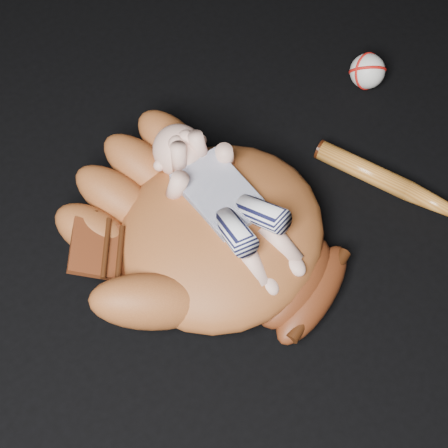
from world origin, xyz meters
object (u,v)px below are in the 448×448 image
object	(u,v)px
baseball	(368,71)
baseball_glove	(221,229)
baseball_bat	(419,196)
newborn_baby	(230,204)

from	to	relation	value
baseball	baseball_glove	bearing A→B (deg)	-166.19
baseball_glove	baseball_bat	size ratio (longest dim) A/B	1.28
newborn_baby	baseball_bat	distance (m)	0.37
newborn_baby	baseball_bat	size ratio (longest dim) A/B	0.84
baseball_glove	newborn_baby	bearing A→B (deg)	-3.77
baseball_glove	newborn_baby	xyz separation A→B (m)	(0.02, 0.01, 0.05)
baseball	newborn_baby	bearing A→B (deg)	-166.23
baseball_glove	baseball	world-z (taller)	baseball_glove
newborn_baby	baseball	bearing A→B (deg)	15.82
baseball_bat	baseball	world-z (taller)	baseball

